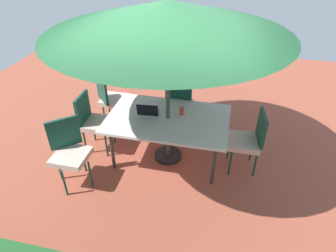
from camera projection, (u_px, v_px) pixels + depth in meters
name	position (u px, v px, depth m)	size (l,w,h in m)	color
ground_plane	(168.00, 157.00, 4.77)	(10.00, 10.00, 0.02)	#9E4C38
dining_table	(168.00, 120.00, 4.37)	(1.81, 1.18, 0.75)	silver
patio_umbrella	(168.00, 17.00, 3.53)	(3.12, 3.12, 2.40)	#4C4C4C
chair_northeast	(69.00, 150.00, 4.02)	(0.59, 0.59, 0.98)	beige
chair_east	(93.00, 120.00, 4.65)	(0.47, 0.46, 0.98)	beige
chair_west	(249.00, 139.00, 4.24)	(0.49, 0.48, 0.98)	beige
chair_southeast	(111.00, 98.00, 5.27)	(0.59, 0.59, 0.98)	beige
chair_south	(179.00, 104.00, 5.07)	(0.48, 0.49, 0.98)	beige
laptop	(148.00, 112.00, 4.38)	(0.34, 0.27, 0.21)	#B7B7BC
cup	(182.00, 111.00, 4.38)	(0.07, 0.07, 0.12)	#CC4C33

